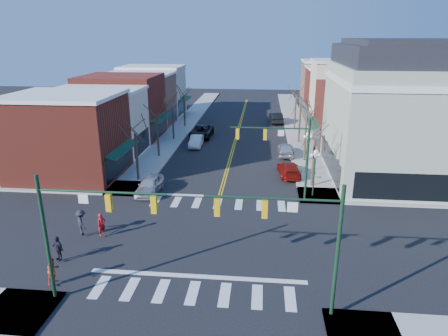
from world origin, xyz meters
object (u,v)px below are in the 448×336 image
(pedestrian_red_b, at_px, (53,271))
(car_left_mid, at_px, (196,141))
(car_right_far, at_px, (276,118))
(lamppost_midblock, at_px, (307,145))
(car_left_far, at_px, (202,132))
(victorian_corner, at_px, (398,112))
(pedestrian_dark_a, at_px, (58,248))
(lamppost_corner, at_px, (315,165))
(car_right_mid, at_px, (286,149))
(pedestrian_red_a, at_px, (102,224))
(car_left_near, at_px, (150,185))
(car_right_near, at_px, (289,169))
(pedestrian_dark_b, at_px, (81,222))

(pedestrian_red_b, bearing_deg, car_left_mid, 17.04)
(car_right_far, relative_size, pedestrian_red_b, 3.18)
(lamppost_midblock, height_order, car_left_far, lamppost_midblock)
(victorian_corner, bearing_deg, lamppost_midblock, 176.55)
(car_left_far, bearing_deg, pedestrian_dark_a, -95.28)
(lamppost_corner, xyz_separation_m, lamppost_midblock, (0.00, 6.50, 0.00))
(lamppost_corner, bearing_deg, car_right_mid, 98.22)
(lamppost_midblock, xyz_separation_m, pedestrian_red_a, (-15.69, -15.44, -1.98))
(car_left_far, xyz_separation_m, car_right_mid, (11.20, -7.64, -0.04))
(pedestrian_dark_a, bearing_deg, car_left_near, 104.85)
(car_left_far, xyz_separation_m, car_right_near, (11.20, -14.71, -0.11))
(lamppost_corner, distance_m, pedestrian_dark_b, 19.44)
(car_left_near, bearing_deg, pedestrian_red_b, -93.72)
(car_right_mid, relative_size, pedestrian_red_a, 2.75)
(lamppost_corner, xyz_separation_m, car_left_mid, (-13.00, 15.46, -2.27))
(car_left_mid, distance_m, pedestrian_dark_b, 24.80)
(lamppost_midblock, height_order, car_right_near, lamppost_midblock)
(car_left_mid, relative_size, car_right_far, 0.80)
(lamppost_midblock, bearing_deg, pedestrian_red_b, -127.29)
(car_left_mid, bearing_deg, car_left_far, 88.61)
(car_left_near, xyz_separation_m, car_left_mid, (1.60, 15.96, -0.06))
(car_left_near, bearing_deg, pedestrian_dark_a, -99.51)
(car_left_far, bearing_deg, car_right_far, 47.42)
(lamppost_midblock, relative_size, pedestrian_dark_a, 2.64)
(car_right_mid, height_order, pedestrian_red_a, pedestrian_red_a)
(pedestrian_red_b, bearing_deg, pedestrian_dark_b, 32.26)
(pedestrian_red_a, bearing_deg, car_left_mid, 30.70)
(pedestrian_red_b, bearing_deg, victorian_corner, -26.63)
(car_right_near, distance_m, pedestrian_dark_a, 23.47)
(car_left_far, distance_m, car_right_far, 14.96)
(car_right_mid, height_order, pedestrian_dark_b, pedestrian_dark_b)
(pedestrian_dark_b, bearing_deg, car_left_far, -47.27)
(car_right_mid, bearing_deg, victorian_corner, 147.39)
(lamppost_midblock, height_order, pedestrian_dark_a, lamppost_midblock)
(pedestrian_red_a, xyz_separation_m, pedestrian_dark_b, (-1.44, -0.05, 0.11))
(lamppost_midblock, xyz_separation_m, car_right_far, (-2.50, 24.26, -2.10))
(lamppost_corner, distance_m, pedestrian_red_b, 22.01)
(lamppost_corner, xyz_separation_m, pedestrian_red_b, (-16.20, -14.77, -1.99))
(car_right_near, distance_m, car_right_mid, 7.06)
(pedestrian_red_b, distance_m, pedestrian_dark_a, 2.60)
(lamppost_corner, xyz_separation_m, car_right_near, (-1.80, 5.40, -2.26))
(pedestrian_red_a, bearing_deg, pedestrian_dark_b, 128.92)
(car_left_far, xyz_separation_m, pedestrian_red_b, (-3.20, -34.87, 0.15))
(car_left_mid, relative_size, pedestrian_red_b, 2.56)
(car_right_mid, distance_m, pedestrian_dark_a, 29.18)
(car_right_far, xyz_separation_m, pedestrian_red_a, (-13.19, -39.70, 0.12))
(victorian_corner, bearing_deg, pedestrian_red_a, -148.09)
(car_left_far, xyz_separation_m, car_right_far, (10.50, 10.66, 0.04))
(car_left_mid, distance_m, car_right_far, 18.56)
(pedestrian_red_b, bearing_deg, car_left_near, 16.69)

